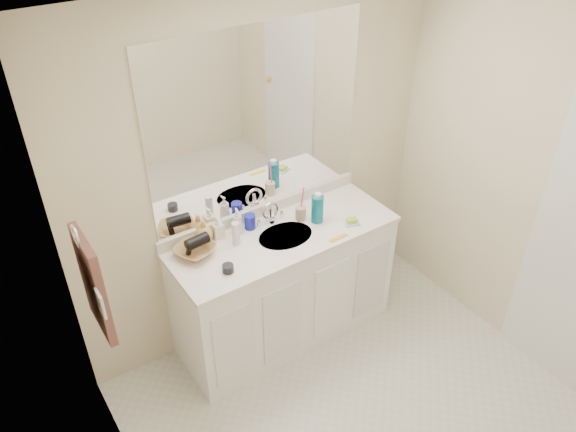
% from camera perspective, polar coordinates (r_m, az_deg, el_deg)
% --- Properties ---
extents(ceiling, '(2.60, 2.60, 0.02)m').
position_cam_1_polar(ceiling, '(2.22, 14.85, 16.94)').
color(ceiling, white).
rests_on(ceiling, wall_back).
extents(wall_back, '(2.60, 0.02, 2.40)m').
position_cam_1_polar(wall_back, '(3.64, -2.87, 4.37)').
color(wall_back, beige).
rests_on(wall_back, floor).
extents(wall_left, '(0.02, 2.60, 2.40)m').
position_cam_1_polar(wall_left, '(2.33, -14.01, -18.84)').
color(wall_left, beige).
rests_on(wall_left, floor).
extents(wall_right, '(0.02, 2.60, 2.40)m').
position_cam_1_polar(wall_right, '(3.71, 25.96, 1.17)').
color(wall_right, beige).
rests_on(wall_right, floor).
extents(vanity_cabinet, '(1.50, 0.55, 0.85)m').
position_cam_1_polar(vanity_cabinet, '(3.91, -0.41, -7.19)').
color(vanity_cabinet, white).
rests_on(vanity_cabinet, floor).
extents(countertop, '(1.52, 0.57, 0.03)m').
position_cam_1_polar(countertop, '(3.63, -0.44, -2.02)').
color(countertop, white).
rests_on(countertop, vanity_cabinet).
extents(backsplash, '(1.52, 0.03, 0.08)m').
position_cam_1_polar(backsplash, '(3.78, -2.63, 0.61)').
color(backsplash, silver).
rests_on(backsplash, countertop).
extents(sink_basin, '(0.37, 0.37, 0.02)m').
position_cam_1_polar(sink_basin, '(3.61, -0.27, -2.14)').
color(sink_basin, beige).
rests_on(sink_basin, countertop).
extents(faucet, '(0.02, 0.02, 0.11)m').
position_cam_1_polar(faucet, '(3.70, -1.82, 0.08)').
color(faucet, silver).
rests_on(faucet, countertop).
extents(mirror, '(1.48, 0.01, 1.20)m').
position_cam_1_polar(mirror, '(3.46, -2.99, 9.47)').
color(mirror, white).
rests_on(mirror, wall_back).
extents(blue_mug, '(0.08, 0.08, 0.10)m').
position_cam_1_polar(blue_mug, '(3.65, -3.89, -0.58)').
color(blue_mug, '#171CA1').
rests_on(blue_mug, countertop).
extents(tan_cup, '(0.09, 0.09, 0.10)m').
position_cam_1_polar(tan_cup, '(3.73, 1.29, 0.27)').
color(tan_cup, '#C6AC8B').
rests_on(tan_cup, countertop).
extents(toothbrush, '(0.02, 0.04, 0.21)m').
position_cam_1_polar(toothbrush, '(3.67, 1.44, 1.63)').
color(toothbrush, '#FE4269').
rests_on(toothbrush, tan_cup).
extents(mouthwash_bottle, '(0.09, 0.09, 0.19)m').
position_cam_1_polar(mouthwash_bottle, '(3.69, 3.00, 0.72)').
color(mouthwash_bottle, '#0A667F').
rests_on(mouthwash_bottle, countertop).
extents(soap_dish, '(0.12, 0.11, 0.01)m').
position_cam_1_polar(soap_dish, '(3.74, 6.48, -0.67)').
color(soap_dish, silver).
rests_on(soap_dish, countertop).
extents(green_soap, '(0.08, 0.07, 0.02)m').
position_cam_1_polar(green_soap, '(3.72, 6.49, -0.44)').
color(green_soap, '#99CB31').
rests_on(green_soap, soap_dish).
extents(orange_comb, '(0.14, 0.03, 0.01)m').
position_cam_1_polar(orange_comb, '(3.60, 5.14, -2.22)').
color(orange_comb, yellow).
rests_on(orange_comb, countertop).
extents(dark_jar, '(0.07, 0.07, 0.05)m').
position_cam_1_polar(dark_jar, '(3.33, -6.12, -5.31)').
color(dark_jar, black).
rests_on(dark_jar, countertop).
extents(extra_white_bottle, '(0.05, 0.05, 0.16)m').
position_cam_1_polar(extra_white_bottle, '(3.51, -5.32, -1.77)').
color(extra_white_bottle, silver).
rests_on(extra_white_bottle, countertop).
extents(soap_bottle_white, '(0.08, 0.08, 0.18)m').
position_cam_1_polar(soap_bottle_white, '(3.59, -5.20, -0.50)').
color(soap_bottle_white, silver).
rests_on(soap_bottle_white, countertop).
extents(soap_bottle_cream, '(0.07, 0.07, 0.15)m').
position_cam_1_polar(soap_bottle_cream, '(3.58, -7.15, -1.16)').
color(soap_bottle_cream, '#FCECCD').
rests_on(soap_bottle_cream, countertop).
extents(soap_bottle_yellow, '(0.12, 0.12, 0.15)m').
position_cam_1_polar(soap_bottle_yellow, '(3.56, -8.55, -1.50)').
color(soap_bottle_yellow, '#E2A958').
rests_on(soap_bottle_yellow, countertop).
extents(wicker_basket, '(0.31, 0.31, 0.06)m').
position_cam_1_polar(wicker_basket, '(3.48, -9.42, -3.46)').
color(wicker_basket, '#AF7D46').
rests_on(wicker_basket, countertop).
extents(hair_dryer, '(0.15, 0.09, 0.07)m').
position_cam_1_polar(hair_dryer, '(3.45, -9.22, -2.55)').
color(hair_dryer, black).
rests_on(hair_dryer, wicker_basket).
extents(towel_ring, '(0.01, 0.11, 0.11)m').
position_cam_1_polar(towel_ring, '(2.66, -20.78, -1.92)').
color(towel_ring, silver).
rests_on(towel_ring, wall_left).
extents(hand_towel, '(0.04, 0.32, 0.55)m').
position_cam_1_polar(hand_towel, '(2.84, -19.16, -6.65)').
color(hand_towel, '#4C2D28').
rests_on(hand_towel, towel_ring).
extents(switch_plate, '(0.01, 0.08, 0.13)m').
position_cam_1_polar(switch_plate, '(2.65, -18.49, -8.45)').
color(switch_plate, silver).
rests_on(switch_plate, wall_left).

